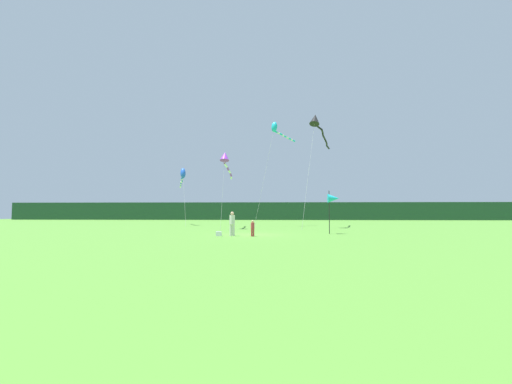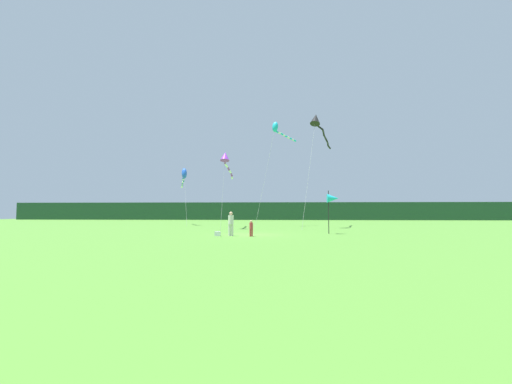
{
  "view_description": "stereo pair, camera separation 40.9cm",
  "coord_description": "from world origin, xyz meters",
  "px_view_note": "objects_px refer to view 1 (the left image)",
  "views": [
    {
      "loc": [
        1.6,
        -25.91,
        1.79
      ],
      "look_at": [
        0.0,
        6.0,
        3.62
      ],
      "focal_mm": 23.62,
      "sensor_mm": 36.0,
      "label": 1
    },
    {
      "loc": [
        2.01,
        -25.89,
        1.79
      ],
      "look_at": [
        0.0,
        6.0,
        3.62
      ],
      "focal_mm": 23.62,
      "sensor_mm": 36.0,
      "label": 2
    }
  ],
  "objects_px": {
    "person_child": "(253,227)",
    "banner_flag_pole": "(333,199)",
    "kite_blue": "(183,175)",
    "cooler_box": "(219,234)",
    "kite_black": "(316,122)",
    "person_adult": "(232,222)",
    "kite_purple": "(226,160)",
    "kite_cyan": "(276,129)"
  },
  "relations": [
    {
      "from": "cooler_box",
      "to": "person_child",
      "type": "bearing_deg",
      "value": -6.89
    },
    {
      "from": "kite_black",
      "to": "kite_blue",
      "type": "bearing_deg",
      "value": 160.66
    },
    {
      "from": "person_adult",
      "to": "kite_purple",
      "type": "relative_size",
      "value": 0.22
    },
    {
      "from": "person_child",
      "to": "banner_flag_pole",
      "type": "xyz_separation_m",
      "value": [
        6.26,
        3.04,
        2.14
      ]
    },
    {
      "from": "kite_blue",
      "to": "kite_purple",
      "type": "height_order",
      "value": "kite_purple"
    },
    {
      "from": "person_adult",
      "to": "banner_flag_pole",
      "type": "height_order",
      "value": "banner_flag_pole"
    },
    {
      "from": "person_adult",
      "to": "person_child",
      "type": "height_order",
      "value": "person_adult"
    },
    {
      "from": "person_child",
      "to": "kite_blue",
      "type": "relative_size",
      "value": 0.16
    },
    {
      "from": "person_child",
      "to": "person_adult",
      "type": "bearing_deg",
      "value": 167.55
    },
    {
      "from": "person_child",
      "to": "kite_cyan",
      "type": "xyz_separation_m",
      "value": [
        1.89,
        16.38,
        11.11
      ]
    },
    {
      "from": "banner_flag_pole",
      "to": "kite_cyan",
      "type": "bearing_deg",
      "value": 108.13
    },
    {
      "from": "banner_flag_pole",
      "to": "kite_cyan",
      "type": "distance_m",
      "value": 16.66
    },
    {
      "from": "kite_purple",
      "to": "kite_cyan",
      "type": "relative_size",
      "value": 0.63
    },
    {
      "from": "cooler_box",
      "to": "kite_black",
      "type": "relative_size",
      "value": 0.03
    },
    {
      "from": "cooler_box",
      "to": "kite_black",
      "type": "bearing_deg",
      "value": 54.96
    },
    {
      "from": "person_adult",
      "to": "kite_black",
      "type": "height_order",
      "value": "kite_black"
    },
    {
      "from": "banner_flag_pole",
      "to": "kite_blue",
      "type": "bearing_deg",
      "value": 136.71
    },
    {
      "from": "person_child",
      "to": "cooler_box",
      "type": "distance_m",
      "value": 2.53
    },
    {
      "from": "banner_flag_pole",
      "to": "kite_blue",
      "type": "xyz_separation_m",
      "value": [
        -16.38,
        15.43,
        3.63
      ]
    },
    {
      "from": "person_adult",
      "to": "person_child",
      "type": "distance_m",
      "value": 1.58
    },
    {
      "from": "kite_black",
      "to": "cooler_box",
      "type": "bearing_deg",
      "value": -125.04
    },
    {
      "from": "kite_black",
      "to": "person_child",
      "type": "bearing_deg",
      "value": -116.15
    },
    {
      "from": "banner_flag_pole",
      "to": "cooler_box",
      "type": "bearing_deg",
      "value": -162.55
    },
    {
      "from": "person_adult",
      "to": "kite_black",
      "type": "xyz_separation_m",
      "value": [
        7.75,
        12.39,
        10.54
      ]
    },
    {
      "from": "person_child",
      "to": "kite_cyan",
      "type": "height_order",
      "value": "kite_cyan"
    },
    {
      "from": "banner_flag_pole",
      "to": "kite_purple",
      "type": "distance_m",
      "value": 12.98
    },
    {
      "from": "banner_flag_pole",
      "to": "kite_purple",
      "type": "bearing_deg",
      "value": 142.53
    },
    {
      "from": "kite_blue",
      "to": "kite_purple",
      "type": "bearing_deg",
      "value": -50.14
    },
    {
      "from": "kite_blue",
      "to": "kite_purple",
      "type": "relative_size",
      "value": 0.93
    },
    {
      "from": "cooler_box",
      "to": "banner_flag_pole",
      "type": "bearing_deg",
      "value": 17.45
    },
    {
      "from": "cooler_box",
      "to": "kite_cyan",
      "type": "height_order",
      "value": "kite_cyan"
    },
    {
      "from": "kite_purple",
      "to": "kite_cyan",
      "type": "bearing_deg",
      "value": 47.81
    },
    {
      "from": "banner_flag_pole",
      "to": "kite_cyan",
      "type": "xyz_separation_m",
      "value": [
        -4.37,
        13.34,
        8.97
      ]
    },
    {
      "from": "person_adult",
      "to": "kite_cyan",
      "type": "xyz_separation_m",
      "value": [
        3.39,
        16.04,
        10.78
      ]
    },
    {
      "from": "person_child",
      "to": "banner_flag_pole",
      "type": "relative_size",
      "value": 0.34
    },
    {
      "from": "kite_blue",
      "to": "kite_cyan",
      "type": "distance_m",
      "value": 13.31
    },
    {
      "from": "kite_purple",
      "to": "person_child",
      "type": "bearing_deg",
      "value": -71.77
    },
    {
      "from": "kite_purple",
      "to": "banner_flag_pole",
      "type": "bearing_deg",
      "value": -37.47
    },
    {
      "from": "kite_black",
      "to": "kite_purple",
      "type": "bearing_deg",
      "value": -166.99
    },
    {
      "from": "cooler_box",
      "to": "kite_purple",
      "type": "distance_m",
      "value": 12.38
    },
    {
      "from": "person_child",
      "to": "kite_black",
      "type": "height_order",
      "value": "kite_black"
    },
    {
      "from": "kite_cyan",
      "to": "kite_purple",
      "type": "bearing_deg",
      "value": -132.19
    }
  ]
}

